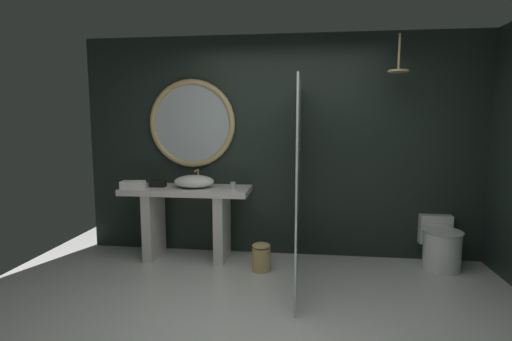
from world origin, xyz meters
TOP-DOWN VIEW (x-y plane):
  - ground_plane at (0.00, 0.00)m, footprint 5.76×5.76m
  - back_wall_panel at (0.00, 1.90)m, footprint 4.80×0.10m
  - vanity_counter at (-1.08, 1.55)m, footprint 1.46×0.56m
  - vessel_sink at (-0.99, 1.54)m, footprint 0.46×0.38m
  - tumbler_cup at (-0.53, 1.49)m, footprint 0.06×0.06m
  - tissue_box at (-1.43, 1.54)m, footprint 0.18×0.11m
  - round_wall_mirror at (-1.08, 1.81)m, footprint 1.05×0.07m
  - shower_glass_panel at (0.21, 1.06)m, footprint 0.02×1.58m
  - rain_shower_head at (1.21, 1.53)m, footprint 0.21×0.21m
  - toilet at (1.76, 1.60)m, footprint 0.41×0.58m
  - waste_bin at (-0.18, 1.26)m, footprint 0.20×0.20m
  - folded_hand_towel at (-1.65, 1.37)m, footprint 0.28×0.17m

SIDE VIEW (x-z plane):
  - ground_plane at x=0.00m, z-range 0.00..0.00m
  - waste_bin at x=-0.18m, z-range 0.00..0.31m
  - toilet at x=1.76m, z-range -0.02..0.53m
  - vanity_counter at x=-1.08m, z-range 0.14..0.98m
  - tissue_box at x=-1.43m, z-range 0.85..0.92m
  - tumbler_cup at x=-0.53m, z-range 0.85..0.93m
  - folded_hand_towel at x=-1.65m, z-range 0.85..0.94m
  - vessel_sink at x=-0.99m, z-range 0.82..1.02m
  - shower_glass_panel at x=0.21m, z-range 0.00..1.99m
  - back_wall_panel at x=0.00m, z-range 0.00..2.60m
  - round_wall_mirror at x=-1.08m, z-range 1.05..2.10m
  - rain_shower_head at x=1.21m, z-range 1.96..2.35m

